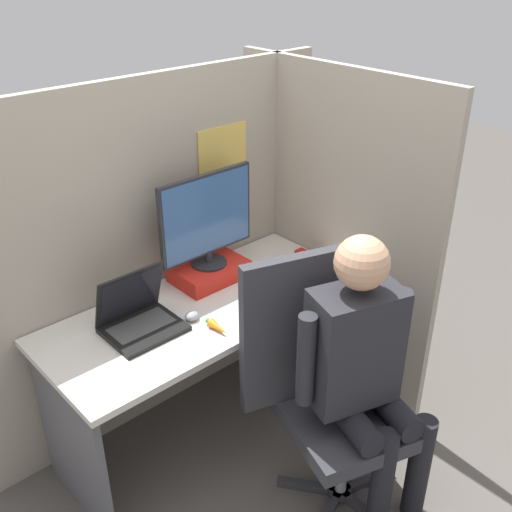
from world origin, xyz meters
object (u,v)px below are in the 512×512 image
Objects in this scene: monitor at (207,218)px; person at (364,365)px; office_chair at (322,388)px; stapler at (306,257)px; carrot_toy at (218,328)px; paper_box at (209,271)px; laptop at (139,318)px.

monitor is 0.39× the size of person.
office_chair is 0.25m from person.
stapler reaches higher than carrot_toy.
person is at bearing -88.51° from monitor.
person is (0.27, -0.55, -0.01)m from carrot_toy.
paper_box is at bearing 56.32° from carrot_toy.
monitor reaches higher than office_chair.
carrot_toy is (0.23, -0.24, -0.03)m from laptop.
monitor is 0.45× the size of office_chair.
carrot_toy is (-0.24, -0.36, -0.02)m from paper_box.
office_chair is at bearing -92.10° from monitor.
stapler is (0.47, -0.19, -0.02)m from paper_box.
monitor is at bearing 90.00° from paper_box.
stapler is 0.79m from office_chair.
carrot_toy is at bearing -165.99° from stapler.
carrot_toy is (-0.72, -0.18, -0.00)m from stapler.
paper_box is 0.49m from laptop.
monitor reaches higher than paper_box.
office_chair is (-0.50, -0.57, -0.20)m from stapler.
person is at bearing -71.67° from office_chair.
laptop is (-0.47, -0.13, 0.01)m from paper_box.
office_chair is (0.21, -0.39, -0.20)m from carrot_toy.
office_chair is at bearing 108.33° from person.
monitor is (0.00, 0.00, 0.27)m from paper_box.
person is at bearing -64.13° from carrot_toy.
stapler is 0.86m from person.
laptop is at bearing 133.73° from carrot_toy.
stapler is 0.93× the size of carrot_toy.
paper_box is at bearing -90.00° from monitor.
paper_box is at bearing 87.89° from office_chair.
office_chair is at bearing -92.11° from paper_box.
person reaches higher than paper_box.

